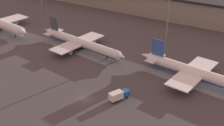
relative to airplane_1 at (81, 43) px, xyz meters
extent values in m
plane|color=#423F44|center=(24.86, -29.29, -3.23)|extent=(600.00, 600.00, 0.00)
cube|color=gray|center=(24.86, 69.02, 2.91)|extent=(257.35, 26.50, 12.28)
cone|color=silver|center=(-28.84, -6.51, 0.92)|extent=(5.63, 4.66, 4.14)
cylinder|color=gray|center=(-49.49, 4.72, -1.08)|extent=(5.02, 2.88, 2.40)
cylinder|color=black|center=(-35.99, -5.77, -2.25)|extent=(0.50, 0.50, 1.96)
cylinder|color=black|center=(-51.41, -2.43, -2.25)|extent=(0.50, 0.50, 1.96)
cylinder|color=silver|center=(0.49, -0.05, 0.21)|extent=(41.30, 7.80, 3.62)
cylinder|color=#333842|center=(0.49, -0.05, -0.42)|extent=(39.20, 7.05, 3.08)
cone|color=silver|center=(22.04, -2.26, 0.21)|extent=(4.67, 3.86, 3.44)
cone|color=silver|center=(-21.23, 2.18, 0.48)|extent=(5.71, 3.61, 3.08)
cube|color=#333842|center=(-16.70, 1.71, 5.25)|extent=(5.08, 0.92, 6.47)
cube|color=silver|center=(-17.52, 1.80, 0.75)|extent=(4.57, 9.84, 0.24)
cube|color=silver|center=(-1.55, 0.16, -0.24)|extent=(10.62, 27.13, 0.36)
cylinder|color=gray|center=(0.43, 7.40, -1.49)|extent=(4.16, 2.39, 1.99)
cylinder|color=gray|center=(-1.08, -7.33, -1.49)|extent=(4.16, 2.39, 1.99)
cylinder|color=black|center=(14.82, -1.52, -2.41)|extent=(0.50, 0.50, 1.63)
cylinder|color=black|center=(-1.41, 1.60, -2.41)|extent=(0.50, 0.50, 1.63)
cylinder|color=black|center=(-1.70, -1.28, -2.41)|extent=(0.50, 0.50, 1.63)
cylinder|color=white|center=(51.94, 0.68, 0.35)|extent=(40.06, 7.82, 3.77)
cylinder|color=#2D519E|center=(51.94, 0.68, -0.31)|extent=(38.02, 7.05, 3.20)
cone|color=white|center=(30.79, 2.85, 0.63)|extent=(5.95, 3.76, 3.20)
cube|color=#2D519E|center=(35.27, 2.39, 5.39)|extent=(5.29, 0.94, 6.32)
cube|color=white|center=(34.48, 2.47, 0.92)|extent=(4.72, 9.88, 0.24)
cube|color=white|center=(49.95, 0.88, -0.12)|extent=(10.95, 27.24, 0.36)
cylinder|color=gray|center=(51.90, 8.15, -1.41)|extent=(4.33, 2.48, 2.07)
cylinder|color=gray|center=(50.39, -6.63, -1.41)|extent=(4.33, 2.48, 2.07)
cylinder|color=black|center=(50.11, 2.38, -2.38)|extent=(0.50, 0.50, 1.69)
cylinder|color=black|center=(49.80, -0.62, -2.38)|extent=(0.50, 0.50, 1.69)
cube|color=#195199|center=(35.27, -21.02, -1.62)|extent=(3.02, 2.86, 1.78)
cube|color=silver|center=(33.85, -24.56, -1.32)|extent=(3.86, 4.96, 2.37)
cylinder|color=black|center=(34.35, -20.88, -2.78)|extent=(0.89, 1.06, 0.90)
cylinder|color=black|center=(36.03, -21.55, -2.78)|extent=(0.89, 1.06, 0.90)
cylinder|color=black|center=(32.67, -25.07, -2.78)|extent=(0.89, 1.06, 0.90)
cylinder|color=black|center=(34.35, -25.74, -2.78)|extent=(0.89, 1.06, 0.90)
cylinder|color=slate|center=(27.21, 30.12, 6.81)|extent=(0.70, 0.70, 20.08)
camera|label=1|loc=(72.92, -86.90, 48.27)|focal=45.00mm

